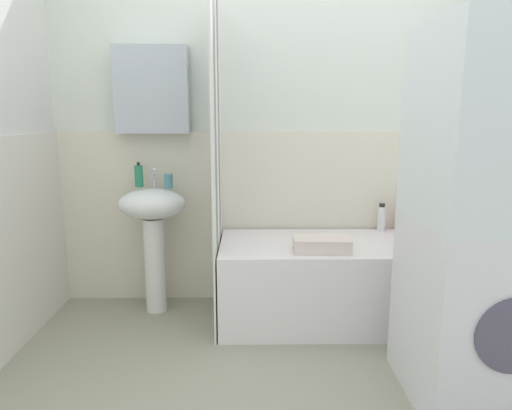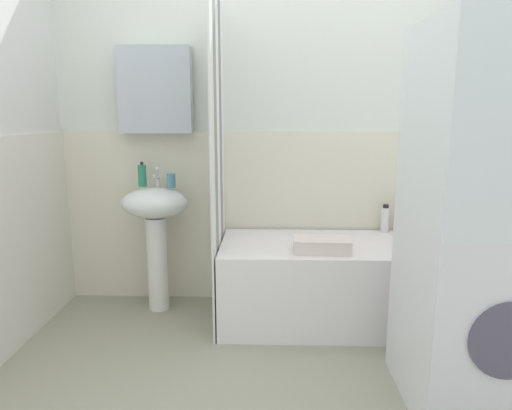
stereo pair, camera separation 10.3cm
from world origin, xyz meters
The scene contains 14 objects.
ground_plane centered at (0.00, 0.00, -0.02)m, with size 4.80×5.60×0.04m, color gray.
wall_back_tiled centered at (-0.05, 1.26, 1.14)m, with size 3.60×0.18×2.40m.
sink centered at (-0.86, 1.03, 0.62)m, with size 0.44×0.34×0.84m.
faucet centered at (-0.86, 1.11, 0.90)m, with size 0.03×0.12×0.12m.
soap_dispenser centered at (-0.96, 1.11, 0.91)m, with size 0.05×0.05×0.17m.
toothbrush_cup centered at (-0.76, 1.05, 0.89)m, with size 0.06×0.06×0.09m, color teal.
bathtub centered at (0.37, 0.88, 0.26)m, with size 1.56×0.68×0.52m, color white.
shower_curtain centered at (-0.43, 0.88, 1.00)m, with size 0.01×0.68×2.00m.
conditioner_bottle centered at (1.05, 1.16, 0.59)m, with size 0.05×0.05×0.16m.
body_wash_bottle centered at (0.96, 1.16, 0.60)m, with size 0.05×0.05×0.18m.
shampoo_bottle centered at (0.83, 1.17, 0.60)m, with size 0.06×0.06×0.18m.
lotion_bottle centered at (0.68, 1.17, 0.61)m, with size 0.05×0.05×0.19m.
towel_folded centered at (0.20, 0.69, 0.56)m, with size 0.33×0.19×0.08m, color silver.
washer_dryer_stack centered at (0.81, 0.05, 0.85)m, with size 0.58×0.65×1.70m.
Camera 1 is at (-0.22, -1.91, 1.32)m, focal length 32.10 mm.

